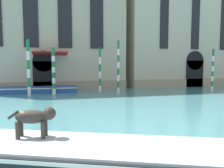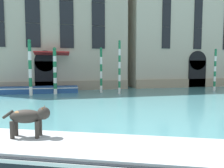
{
  "view_description": "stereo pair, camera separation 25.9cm",
  "coord_description": "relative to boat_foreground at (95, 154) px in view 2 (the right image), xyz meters",
  "views": [
    {
      "loc": [
        1.21,
        -0.74,
        2.31
      ],
      "look_at": [
        4.53,
        12.04,
        1.2
      ],
      "focal_mm": 35.0,
      "sensor_mm": 36.0,
      "label": 1
    },
    {
      "loc": [
        1.47,
        -0.81,
        2.31
      ],
      "look_at": [
        4.53,
        12.04,
        1.2
      ],
      "focal_mm": 35.0,
      "sensor_mm": 36.0,
      "label": 2
    }
  ],
  "objects": [
    {
      "name": "mooring_pole_0",
      "position": [
        -1.14,
        13.55,
        1.65
      ],
      "size": [
        0.29,
        0.29,
        3.8
      ],
      "color": "white",
      "rests_on": "ground_plane"
    },
    {
      "name": "mooring_pole_4",
      "position": [
        3.98,
        12.35,
        1.92
      ],
      "size": [
        0.19,
        0.19,
        4.37
      ],
      "color": "white",
      "rests_on": "ground_plane"
    },
    {
      "name": "dog_on_deck",
      "position": [
        -1.51,
        0.89,
        0.76
      ],
      "size": [
        1.17,
        0.5,
        0.79
      ],
      "rotation": [
        0.0,
        0.0,
        -0.2
      ],
      "color": "#332D28",
      "rests_on": "boat_foreground"
    },
    {
      "name": "palazzo_left",
      "position": [
        -1.53,
        19.03,
        6.83
      ],
      "size": [
        14.75,
        7.4,
        14.25
      ],
      "color": "#B2A893",
      "rests_on": "ground_plane"
    },
    {
      "name": "boat_foreground",
      "position": [
        0.0,
        0.0,
        0.0
      ],
      "size": [
        6.72,
        4.16,
        0.52
      ],
      "rotation": [
        0.0,
        0.0,
        -0.39
      ],
      "color": "black",
      "rests_on": "ground_plane"
    },
    {
      "name": "mooring_pole_2",
      "position": [
        -2.99,
        13.1,
        1.91
      ],
      "size": [
        0.26,
        0.26,
        4.34
      ],
      "color": "white",
      "rests_on": "ground_plane"
    },
    {
      "name": "boat_moored_near_palazzo",
      "position": [
        -2.6,
        14.81,
        -0.01
      ],
      "size": [
        6.8,
        2.13,
        0.5
      ],
      "rotation": [
        0.0,
        0.0,
        -0.04
      ],
      "color": "#234C8C",
      "rests_on": "ground_plane"
    },
    {
      "name": "mooring_pole_1",
      "position": [
        2.69,
        13.55,
        1.67
      ],
      "size": [
        0.21,
        0.21,
        3.86
      ],
      "color": "white",
      "rests_on": "ground_plane"
    },
    {
      "name": "mooring_pole_5",
      "position": [
        12.73,
        12.0,
        1.64
      ],
      "size": [
        0.2,
        0.2,
        3.81
      ],
      "color": "white",
      "rests_on": "ground_plane"
    },
    {
      "name": "palazzo_right",
      "position": [
        13.63,
        19.04,
        7.04
      ],
      "size": [
        13.79,
        6.13,
        14.65
      ],
      "color": "#BCB29E",
      "rests_on": "ground_plane"
    }
  ]
}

